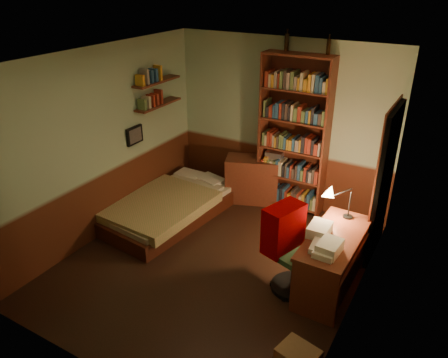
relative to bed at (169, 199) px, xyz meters
The scene contains 22 objects.
floor 1.39m from the bed, 28.29° to the right, with size 3.50×4.00×0.02m, color black.
ceiling 2.67m from the bed, 28.29° to the right, with size 3.50×4.00×0.02m, color silver.
wall_back 2.07m from the bed, 49.01° to the left, with size 3.50×0.02×2.60m, color #94B18E.
wall_left 1.31m from the bed, 131.66° to the right, with size 0.02×4.00×2.60m, color #94B18E.
wall_right 3.18m from the bed, 12.25° to the right, with size 0.02×4.00×2.60m, color #94B18E.
wall_front 3.07m from the bed, 65.82° to the right, with size 3.50×0.02×2.60m, color #94B18E.
doorway 3.06m from the bed, 12.77° to the left, with size 0.06×0.90×2.00m, color black.
door_trim 3.03m from the bed, 12.92° to the left, with size 0.02×0.98×2.08m, color #39160C.
bed is the anchor object (origin of this frame).
dresser 1.41m from the bed, 53.23° to the left, with size 0.84×0.42×0.74m, color #5A2719.
mini_stereo 1.78m from the bed, 47.23° to the left, with size 0.27×0.20×0.14m, color #B2B2B7.
bookshelf 2.10m from the bed, 39.62° to the left, with size 1.03×0.32×2.41m, color #5A2719.
bottle_left 2.85m from the bed, 47.28° to the left, with size 0.06×0.06×0.24m, color black.
bottle_right 3.15m from the bed, 35.90° to the left, with size 0.06×0.06×0.21m, color black.
desk 2.65m from the bed, ahead, with size 0.54×1.31×0.70m, color #5A2719.
paper_stack 2.53m from the bed, ahead, with size 0.23×0.31×0.13m, color silver.
desk_lamp 2.73m from the bed, ahead, with size 0.20×0.20×0.66m, color black.
office_chair 2.36m from the bed, 15.24° to the right, with size 0.46×0.40×0.91m, color #36603A.
red_jacket 2.32m from the bed, 17.23° to the right, with size 0.27×0.49×0.58m, color #B40001.
wall_shelf_lower 1.44m from the bed, 134.41° to the left, with size 0.20×0.90×0.03m, color #5A2719.
wall_shelf_upper 1.76m from the bed, 134.41° to the left, with size 0.20×0.90×0.03m, color #5A2719.
framed_picture 1.08m from the bed, behind, with size 0.04×0.32×0.26m, color black.
Camera 1 is at (2.44, -3.96, 3.45)m, focal length 35.00 mm.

